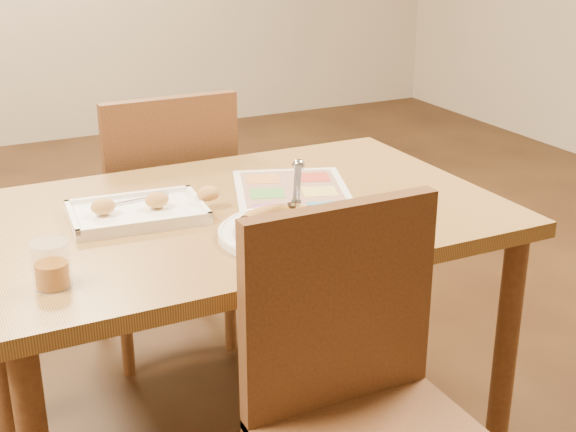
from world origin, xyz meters
name	(u,v)px	position (x,y,z in m)	size (l,w,h in m)	color
dining_table	(239,240)	(0.00, 0.00, 0.63)	(1.30, 0.85, 0.72)	olive
chair_near	(361,380)	(0.00, -0.60, 0.57)	(0.42, 0.42, 0.47)	brown
chair_far	(165,195)	(0.00, 0.60, 0.57)	(0.42, 0.42, 0.47)	brown
plate	(288,233)	(0.03, -0.22, 0.73)	(0.32, 0.32, 0.02)	white
pizza	(286,226)	(0.02, -0.22, 0.75)	(0.22, 0.22, 0.03)	#C28E42
pizza_cutter	(297,190)	(0.07, -0.18, 0.81)	(0.10, 0.16, 0.10)	silver
appetizer_tray	(141,211)	(-0.23, 0.05, 0.74)	(0.38, 0.25, 0.06)	white
glass_tumbler	(51,268)	(-0.50, -0.24, 0.76)	(0.08, 0.08, 0.09)	#8A490A
menu	(293,193)	(0.17, 0.04, 0.72)	(0.30, 0.42, 0.01)	white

